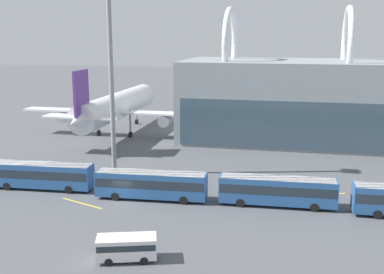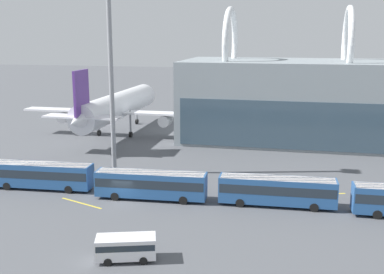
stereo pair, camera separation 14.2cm
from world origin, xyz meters
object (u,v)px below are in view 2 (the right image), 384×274
airliner_at_gate_near (116,107)px  shuttle_bus_1 (41,174)px  shuttle_bus_3 (277,190)px  shuttle_bus_2 (151,183)px  service_van_foreground (126,246)px  floodlight_mast (110,48)px

airliner_at_gate_near → shuttle_bus_1: bearing=-175.6°
shuttle_bus_1 → shuttle_bus_3: 29.58m
airliner_at_gate_near → shuttle_bus_3: 45.97m
shuttle_bus_2 → service_van_foreground: shuttle_bus_2 is taller
shuttle_bus_2 → shuttle_bus_3: same height
airliner_at_gate_near → floodlight_mast: floodlight_mast is taller
airliner_at_gate_near → floodlight_mast: 28.72m
shuttle_bus_2 → floodlight_mast: size_ratio=0.44×
shuttle_bus_1 → floodlight_mast: (6.54, 8.37, 15.57)m
shuttle_bus_1 → shuttle_bus_3: bearing=-2.9°
shuttle_bus_3 → floodlight_mast: (-23.04, 8.06, 15.57)m
airliner_at_gate_near → shuttle_bus_2: bearing=-152.7°
shuttle_bus_1 → shuttle_bus_2: same height
floodlight_mast → service_van_foreground: bearing=-66.2°
shuttle_bus_2 → floodlight_mast: floodlight_mast is taller
floodlight_mast → shuttle_bus_1: bearing=-128.0°
shuttle_bus_2 → floodlight_mast: (-8.25, 9.04, 15.57)m
shuttle_bus_1 → service_van_foreground: (17.39, -16.24, -0.69)m
airliner_at_gate_near → floodlight_mast: bearing=-159.6°
shuttle_bus_3 → service_van_foreground: bearing=-128.7°
shuttle_bus_3 → airliner_at_gate_near: bearing=132.5°
shuttle_bus_2 → shuttle_bus_3: size_ratio=1.00×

